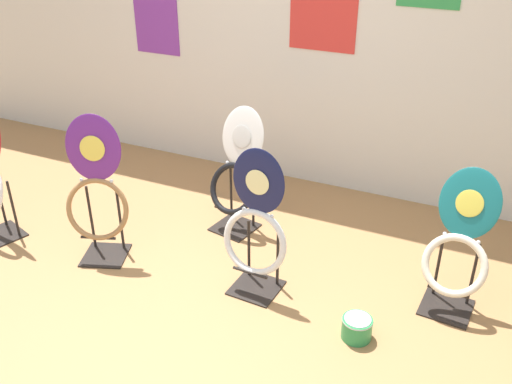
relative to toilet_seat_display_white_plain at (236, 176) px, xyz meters
name	(u,v)px	position (x,y,z in m)	size (l,w,h in m)	color
ground_plane	(168,339)	(0.16, -1.18, -0.41)	(14.00, 14.00, 0.00)	#A37547
wall_back	(309,19)	(0.16, 0.92, 0.89)	(8.00, 0.07, 2.60)	silver
toilet_seat_display_white_plain	(236,176)	(0.00, 0.00, 0.00)	(0.40, 0.37, 0.87)	black
toilet_seat_display_purple_note	(97,191)	(-0.64, -0.68, 0.07)	(0.43, 0.36, 0.97)	black
toilet_seat_display_navy_moon	(256,229)	(0.42, -0.59, 0.02)	(0.41, 0.30, 0.92)	black
toilet_seat_display_teal_sax	(458,252)	(1.50, -0.27, -0.03)	(0.37, 0.36, 0.83)	black
paint_can	(357,327)	(1.09, -0.75, -0.34)	(0.17, 0.17, 0.13)	#2D8E4C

